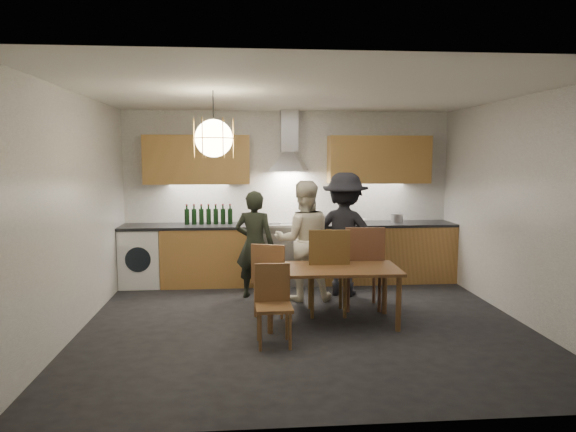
{
  "coord_description": "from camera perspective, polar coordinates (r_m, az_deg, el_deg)",
  "views": [
    {
      "loc": [
        -0.68,
        -5.66,
        1.91
      ],
      "look_at": [
        -0.16,
        0.4,
        1.2
      ],
      "focal_mm": 32.0,
      "sensor_mm": 36.0,
      "label": 1
    }
  ],
  "objects": [
    {
      "name": "chair_back_mid",
      "position": [
        6.16,
        4.47,
        -5.58
      ],
      "size": [
        0.5,
        0.5,
        1.06
      ],
      "rotation": [
        0.0,
        0.0,
        3.09
      ],
      "color": "brown",
      "rests_on": "ground"
    },
    {
      "name": "mixing_bowl",
      "position": [
        7.81,
        7.66,
        -0.59
      ],
      "size": [
        0.38,
        0.38,
        0.07
      ],
      "primitive_type": "imported",
      "rotation": [
        0.0,
        0.0,
        -0.43
      ],
      "color": "silver",
      "rests_on": "counter_run"
    },
    {
      "name": "chair_front",
      "position": [
        5.3,
        -1.66,
        -9.15
      ],
      "size": [
        0.38,
        0.38,
        0.81
      ],
      "rotation": [
        0.0,
        0.0,
        0.03
      ],
      "color": "brown",
      "rests_on": "ground"
    },
    {
      "name": "range_stove",
      "position": [
        7.78,
        0.24,
        -4.23
      ],
      "size": [
        0.9,
        0.6,
        0.92
      ],
      "color": "silver",
      "rests_on": "ground"
    },
    {
      "name": "person_mid",
      "position": [
        6.82,
        1.73,
        -2.74
      ],
      "size": [
        0.78,
        0.61,
        1.6
      ],
      "primitive_type": "imported",
      "rotation": [
        0.0,
        0.0,
        3.15
      ],
      "color": "silver",
      "rests_on": "ground"
    },
    {
      "name": "wine_bottles",
      "position": [
        7.73,
        -8.82,
        0.19
      ],
      "size": [
        0.71,
        0.07,
        0.3
      ],
      "color": "black",
      "rests_on": "counter_run"
    },
    {
      "name": "chair_back_right",
      "position": [
        6.45,
        8.35,
        -5.11
      ],
      "size": [
        0.51,
        0.51,
        1.05
      ],
      "rotation": [
        0.0,
        0.0,
        3.07
      ],
      "color": "brown",
      "rests_on": "ground"
    },
    {
      "name": "dining_table",
      "position": [
        5.9,
        4.81,
        -6.43
      ],
      "size": [
        1.56,
        0.82,
        0.65
      ],
      "rotation": [
        0.0,
        0.0,
        -0.03
      ],
      "color": "brown",
      "rests_on": "ground"
    },
    {
      "name": "chair_back_left",
      "position": [
        6.15,
        -1.99,
        -6.52
      ],
      "size": [
        0.51,
        0.51,
        0.89
      ],
      "rotation": [
        0.0,
        0.0,
        2.82
      ],
      "color": "brown",
      "rests_on": "ground"
    },
    {
      "name": "counter_run",
      "position": [
        7.78,
        0.41,
        -4.16
      ],
      "size": [
        5.0,
        0.62,
        0.9
      ],
      "color": "tan",
      "rests_on": "ground"
    },
    {
      "name": "person_left",
      "position": [
        6.92,
        -3.73,
        -3.18
      ],
      "size": [
        0.6,
        0.48,
        1.46
      ],
      "primitive_type": "imported",
      "rotation": [
        0.0,
        0.0,
        2.88
      ],
      "color": "black",
      "rests_on": "ground"
    },
    {
      "name": "pendant_lamp",
      "position": [
        5.58,
        -8.26,
        8.54
      ],
      "size": [
        0.43,
        0.43,
        0.7
      ],
      "color": "black",
      "rests_on": "ground"
    },
    {
      "name": "wall_fixtures",
      "position": [
        7.76,
        0.16,
        6.37
      ],
      "size": [
        4.3,
        0.54,
        1.1
      ],
      "color": "tan",
      "rests_on": "ground"
    },
    {
      "name": "stock_pot",
      "position": [
        8.03,
        12.01,
        -0.26
      ],
      "size": [
        0.2,
        0.2,
        0.13
      ],
      "primitive_type": "cylinder",
      "rotation": [
        0.0,
        0.0,
        0.08
      ],
      "color": "#AAAAAE",
      "rests_on": "counter_run"
    },
    {
      "name": "ground",
      "position": [
        6.01,
        1.91,
        -11.86
      ],
      "size": [
        5.0,
        5.0,
        0.0
      ],
      "primitive_type": "plane",
      "color": "black",
      "rests_on": "ground"
    },
    {
      "name": "person_right",
      "position": [
        7.1,
        6.31,
        -2.02
      ],
      "size": [
        1.25,
        1.01,
        1.69
      ],
      "primitive_type": "imported",
      "rotation": [
        0.0,
        0.0,
        2.73
      ],
      "color": "black",
      "rests_on": "ground"
    },
    {
      "name": "room_shell",
      "position": [
        5.71,
        1.97,
        4.61
      ],
      "size": [
        5.02,
        4.52,
        2.61
      ],
      "color": "white",
      "rests_on": "ground"
    }
  ]
}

